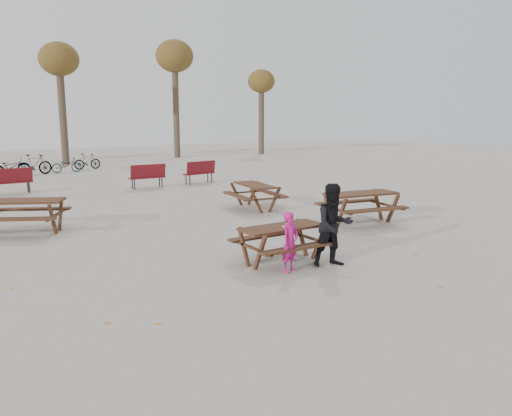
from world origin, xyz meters
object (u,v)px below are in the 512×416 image
adult (334,225)px  picnic_table_east (361,208)px  main_picnic_table (282,235)px  food_tray (288,226)px  child (290,242)px  soda_bottle (290,224)px  picnic_table_north (23,217)px  picnic_table_far (255,196)px

adult → picnic_table_east: (3.38, 2.66, -0.41)m
main_picnic_table → food_tray: 0.25m
main_picnic_table → child: 0.66m
soda_bottle → picnic_table_north: 7.33m
main_picnic_table → food_tray: bearing=-74.6°
food_tray → adult: (0.68, -0.64, 0.06)m
child → picnic_table_far: child is taller
main_picnic_table → adult: (0.72, -0.79, 0.26)m
child → adult: (0.97, -0.18, 0.25)m
main_picnic_table → soda_bottle: soda_bottle is taller
food_tray → adult: 0.94m
child → adult: adult is taller
food_tray → child: (-0.29, -0.47, -0.19)m
picnic_table_north → food_tray: bearing=-27.3°
food_tray → child: bearing=-121.6°
food_tray → soda_bottle: (0.00, -0.07, 0.05)m
main_picnic_table → child: bearing=-112.1°
soda_bottle → picnic_table_east: bearing=27.2°
main_picnic_table → soda_bottle: size_ratio=10.59×
soda_bottle → adult: 0.89m
adult → picnic_table_far: adult is taller
picnic_table_east → picnic_table_far: bearing=119.6°
soda_bottle → adult: (0.68, -0.58, 0.00)m
picnic_table_north → picnic_table_east: bearing=2.2°
soda_bottle → picnic_table_east: size_ratio=0.08×
child → adult: 1.02m
food_tray → picnic_table_far: bearing=63.5°
adult → picnic_table_north: bearing=140.5°
picnic_table_far → adult: bearing=168.8°
food_tray → picnic_table_north: picnic_table_north is taller
food_tray → adult: size_ratio=0.11×
main_picnic_table → adult: size_ratio=1.06×
picnic_table_far → child: bearing=160.5°
main_picnic_table → picnic_table_east: (4.10, 1.88, -0.14)m
picnic_table_east → child: bearing=-140.6°
picnic_table_east → picnic_table_north: bearing=164.2°
picnic_table_north → picnic_table_far: picnic_table_north is taller
food_tray → main_picnic_table: bearing=105.4°
soda_bottle → adult: adult is taller
soda_bottle → child: 0.55m
main_picnic_table → food_tray: (0.04, -0.14, 0.21)m
picnic_table_north → picnic_table_far: (6.95, -0.37, -0.03)m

